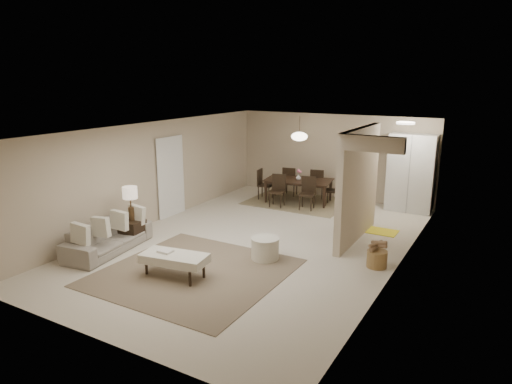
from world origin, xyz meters
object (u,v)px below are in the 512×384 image
Objects in this scene: wicker_basket at (377,259)px; dining_table at (298,191)px; ottoman_bench at (174,259)px; side_table at (133,231)px; pantry_cabinet at (411,173)px; sofa at (108,237)px; round_pouf at (265,249)px.

wicker_basket is 4.83m from dining_table.
side_table is at bearing 145.15° from ottoman_bench.
pantry_cabinet is at bearing 94.08° from wicker_basket.
pantry_cabinet is 7.35m from side_table.
side_table is at bearing -165.43° from wicker_basket.
sofa reaches higher than ottoman_bench.
round_pouf reaches higher than wicker_basket.
dining_table is at bearing 132.91° from wicker_basket.
sofa is 2.05m from ottoman_bench.
dining_table is at bearing -26.15° from sofa.
wicker_basket is 0.20× the size of dining_table.
ottoman_bench is (2.02, -0.30, 0.05)m from sofa.
pantry_cabinet is 1.64× the size of ottoman_bench.
wicker_basket is at bearing 27.07° from ottoman_bench.
sofa is 1.59× the size of ottoman_bench.
round_pouf is at bearing 11.10° from side_table.
round_pouf is (-1.74, -4.96, -0.83)m from pantry_cabinet.
ottoman_bench is at bearing -25.65° from side_table.
dining_table reaches higher than ottoman_bench.
wicker_basket is (0.30, -4.24, -0.89)m from pantry_cabinet.
dining_table is at bearing 82.86° from ottoman_bench.
side_table is 0.26× the size of dining_table.
sofa is at bearing 162.36° from ottoman_bench.
side_table is (-1.97, 0.95, -0.10)m from ottoman_bench.
pantry_cabinet is 3.15m from dining_table.
sofa is 3.30m from round_pouf.
sofa reaches higher than wicker_basket.
wicker_basket is at bearing -56.57° from dining_table.
dining_table is (-2.99, -0.70, -0.72)m from pantry_cabinet.
ottoman_bench is at bearing -113.15° from pantry_cabinet.
pantry_cabinet is 7.87m from sofa.
round_pouf is (1.04, 1.54, -0.12)m from ottoman_bench.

